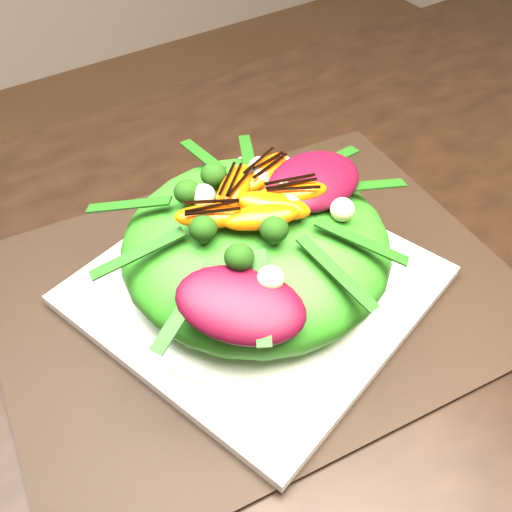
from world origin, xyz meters
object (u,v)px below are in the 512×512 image
dining_table (269,374)px  placemat (256,290)px  salad_bowl (256,275)px  plate_base (256,285)px  lettuce_mound (256,246)px  orange_segment (229,208)px

dining_table → placemat: (0.03, 0.07, 0.02)m
salad_bowl → placemat: bearing=135.0°
dining_table → plate_base: bearing=65.0°
lettuce_mound → plate_base: bearing=0.0°
plate_base → placemat: bearing=135.0°
dining_table → orange_segment: dining_table is taller
placemat → plate_base: size_ratio=1.69×
dining_table → plate_base: 0.08m
plate_base → lettuce_mound: bearing=0.0°
plate_base → salad_bowl: (0.00, 0.00, 0.01)m
placemat → lettuce_mound: (0.00, -0.00, 0.06)m
salad_bowl → lettuce_mound: size_ratio=1.08×
lettuce_mound → orange_segment: size_ratio=3.83×
placemat → plate_base: plate_base is taller
placemat → lettuce_mound: bearing=-45.0°
salad_bowl → orange_segment: size_ratio=4.13×
placemat → lettuce_mound: 0.06m
salad_bowl → lettuce_mound: bearing=0.0°
plate_base → salad_bowl: size_ratio=1.09×
plate_base → orange_segment: bearing=160.0°
plate_base → lettuce_mound: size_ratio=1.17×
orange_segment → salad_bowl: bearing=-20.0°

